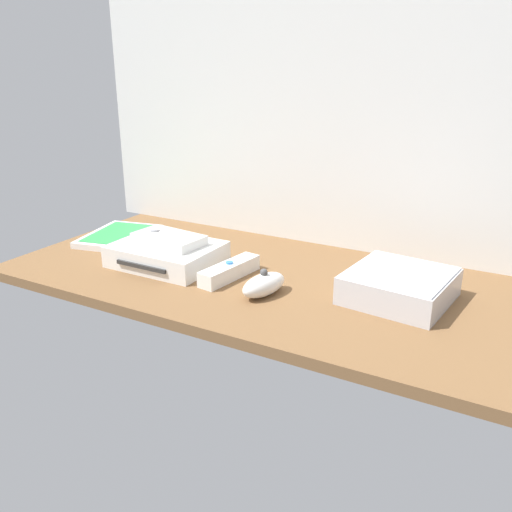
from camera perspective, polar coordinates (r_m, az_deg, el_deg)
ground_plane at (r=107.85cm, az=0.00°, el=-2.50°), size 100.00×48.00×2.00cm
back_wall at (r=122.07cm, az=5.87°, el=15.99°), size 110.00×1.20×64.00cm
game_console at (r=113.92cm, az=-9.32°, el=0.19°), size 21.07×16.57×4.40cm
mini_computer at (r=98.98cm, az=14.76°, el=-3.03°), size 18.67×18.67×5.30cm
game_case at (r=132.85cm, az=-14.16°, el=2.05°), size 17.30×21.44×1.56cm
remote_wand at (r=105.62cm, az=-2.78°, el=-1.55°), size 5.59×15.15×3.40cm
remote_nunchuk at (r=97.71cm, az=0.82°, el=-3.02°), size 6.75×10.78×5.10cm
remote_classic_pad at (r=113.09cm, az=-9.12°, el=1.78°), size 15.15×9.45×2.40cm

